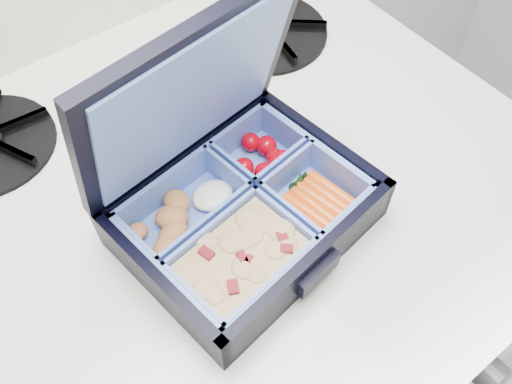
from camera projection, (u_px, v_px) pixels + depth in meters
stove at (232, 324)px, 1.00m from camera, size 0.66×0.66×0.98m
bento_box at (246, 213)px, 0.52m from camera, size 0.25×0.20×0.05m
burner_grate at (264, 26)px, 0.70m from camera, size 0.21×0.21×0.02m
fork at (193, 114)px, 0.62m from camera, size 0.13×0.17×0.01m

